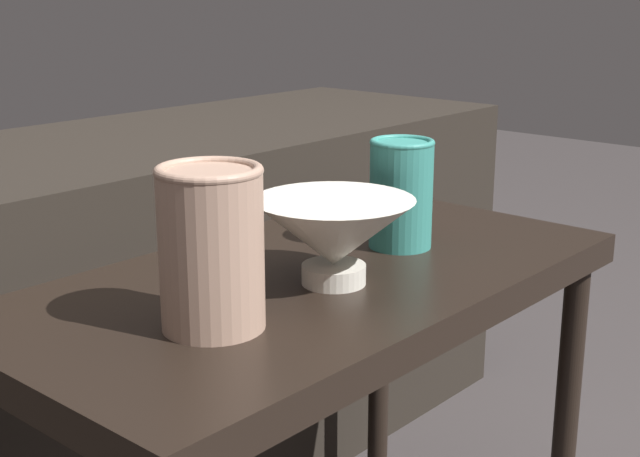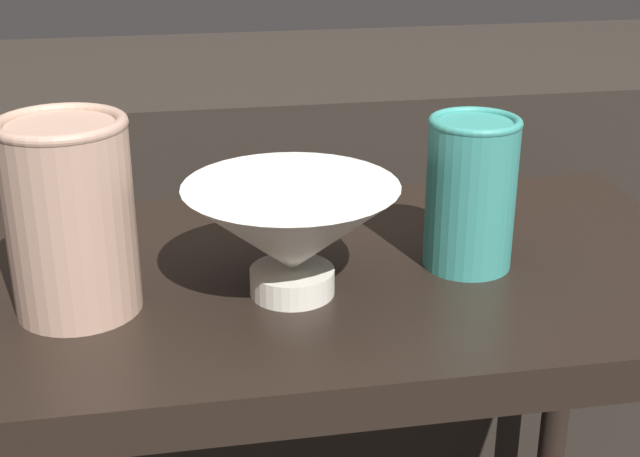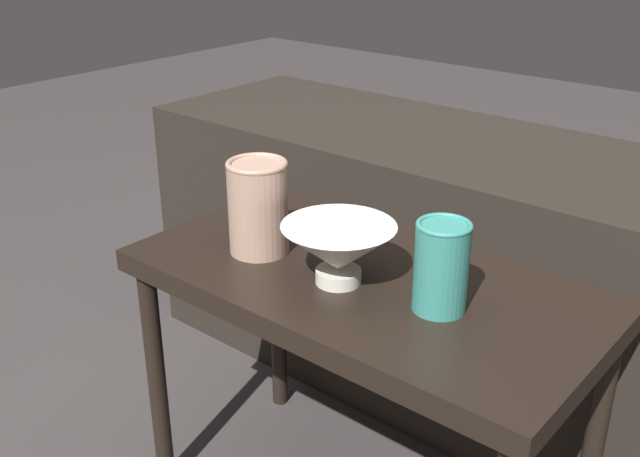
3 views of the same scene
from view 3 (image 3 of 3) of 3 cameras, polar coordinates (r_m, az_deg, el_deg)
table at (r=1.31m, az=3.29°, el=-5.99°), size 0.82×0.42×0.54m
couch_backdrop at (r=1.78m, az=13.22°, el=-4.04°), size 1.78×0.50×0.63m
bowl at (r=1.23m, az=1.42°, el=-1.59°), size 0.19×0.19×0.10m
vase_textured_left at (r=1.33m, az=-4.74°, el=1.75°), size 0.11×0.11×0.17m
vase_colorful_right at (r=1.16m, az=9.24°, el=-2.80°), size 0.09×0.09×0.15m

